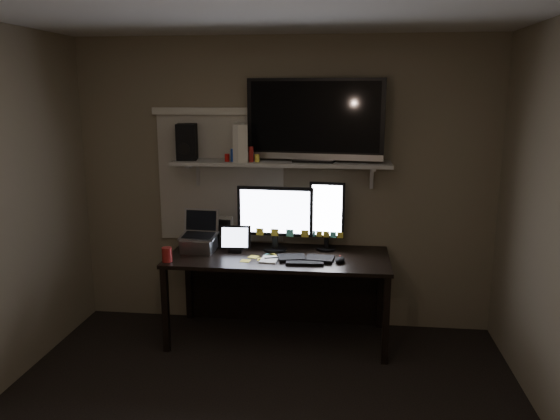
# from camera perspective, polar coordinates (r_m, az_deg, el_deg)

# --- Properties ---
(back_wall) EXTENTS (3.60, 0.00, 3.60)m
(back_wall) POSITION_cam_1_polar(r_m,az_deg,el_deg) (4.72, 0.37, 2.61)
(back_wall) COLOR #776B55
(back_wall) RESTS_ON floor
(window_blinds) EXTENTS (1.10, 0.02, 1.10)m
(window_blinds) POSITION_cam_1_polar(r_m,az_deg,el_deg) (4.79, -6.21, 3.28)
(window_blinds) COLOR beige
(window_blinds) RESTS_ON back_wall
(desk) EXTENTS (1.80, 0.75, 0.73)m
(desk) POSITION_cam_1_polar(r_m,az_deg,el_deg) (4.65, 0.01, -6.42)
(desk) COLOR black
(desk) RESTS_ON floor
(wall_shelf) EXTENTS (1.80, 0.35, 0.03)m
(wall_shelf) POSITION_cam_1_polar(r_m,az_deg,el_deg) (4.52, 0.13, 4.93)
(wall_shelf) COLOR #A4A39F
(wall_shelf) RESTS_ON back_wall
(monitor_landscape) EXTENTS (0.64, 0.10, 0.56)m
(monitor_landscape) POSITION_cam_1_polar(r_m,az_deg,el_deg) (4.55, -0.51, -0.84)
(monitor_landscape) COLOR black
(monitor_landscape) RESTS_ON desk
(monitor_portrait) EXTENTS (0.30, 0.08, 0.59)m
(monitor_portrait) POSITION_cam_1_polar(r_m,az_deg,el_deg) (4.58, 4.92, -0.62)
(monitor_portrait) COLOR black
(monitor_portrait) RESTS_ON desk
(keyboard) EXTENTS (0.46, 0.20, 0.03)m
(keyboard) POSITION_cam_1_polar(r_m,az_deg,el_deg) (4.36, 2.71, -5.08)
(keyboard) COLOR black
(keyboard) RESTS_ON desk
(mouse) EXTENTS (0.10, 0.13, 0.04)m
(mouse) POSITION_cam_1_polar(r_m,az_deg,el_deg) (4.33, 6.29, -5.18)
(mouse) COLOR black
(mouse) RESTS_ON desk
(notepad) EXTENTS (0.15, 0.20, 0.01)m
(notepad) POSITION_cam_1_polar(r_m,az_deg,el_deg) (4.36, -1.12, -5.20)
(notepad) COLOR beige
(notepad) RESTS_ON desk
(tablet) EXTENTS (0.27, 0.12, 0.23)m
(tablet) POSITION_cam_1_polar(r_m,az_deg,el_deg) (4.56, -4.71, -3.02)
(tablet) COLOR black
(tablet) RESTS_ON desk
(file_sorter) EXTENTS (0.22, 0.15, 0.25)m
(file_sorter) POSITION_cam_1_polar(r_m,az_deg,el_deg) (4.77, -6.23, -2.20)
(file_sorter) COLOR black
(file_sorter) RESTS_ON desk
(laptop) EXTENTS (0.31, 0.26, 0.34)m
(laptop) POSITION_cam_1_polar(r_m,az_deg,el_deg) (4.58, -8.52, -2.31)
(laptop) COLOR #AEAFB3
(laptop) RESTS_ON desk
(cup) EXTENTS (0.08, 0.08, 0.12)m
(cup) POSITION_cam_1_polar(r_m,az_deg,el_deg) (4.40, -11.73, -4.58)
(cup) COLOR maroon
(cup) RESTS_ON desk
(sticky_notes) EXTENTS (0.34, 0.26, 0.00)m
(sticky_notes) POSITION_cam_1_polar(r_m,az_deg,el_deg) (4.40, -2.24, -5.07)
(sticky_notes) COLOR gold
(sticky_notes) RESTS_ON desk
(tv) EXTENTS (1.13, 0.33, 0.67)m
(tv) POSITION_cam_1_polar(r_m,az_deg,el_deg) (4.47, 3.67, 9.34)
(tv) COLOR black
(tv) RESTS_ON wall_shelf
(game_console) EXTENTS (0.15, 0.27, 0.30)m
(game_console) POSITION_cam_1_polar(r_m,az_deg,el_deg) (4.54, -4.12, 7.06)
(game_console) COLOR beige
(game_console) RESTS_ON wall_shelf
(speaker) EXTENTS (0.19, 0.22, 0.30)m
(speaker) POSITION_cam_1_polar(r_m,az_deg,el_deg) (4.68, -9.70, 7.04)
(speaker) COLOR black
(speaker) RESTS_ON wall_shelf
(bottles) EXTENTS (0.25, 0.08, 0.16)m
(bottles) POSITION_cam_1_polar(r_m,az_deg,el_deg) (4.48, -3.99, 6.03)
(bottles) COLOR #A50F0C
(bottles) RESTS_ON wall_shelf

